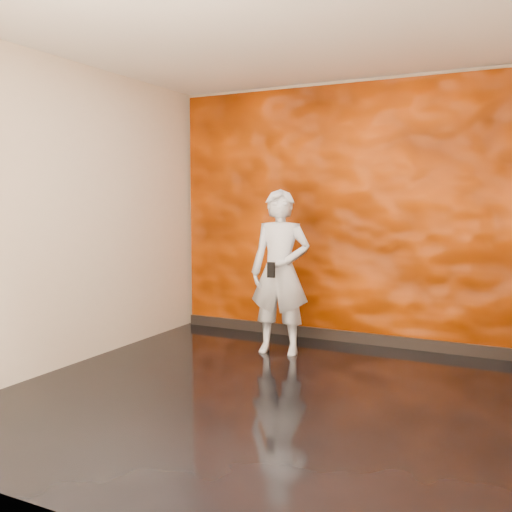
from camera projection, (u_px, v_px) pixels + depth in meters
name	position (u px, v px, depth m)	size (l,w,h in m)	color
room	(267.00, 218.00, 4.37)	(4.02, 4.02, 2.81)	black
feature_wall	(345.00, 215.00, 6.12)	(3.90, 0.06, 2.75)	#DA4700
baseboard	(342.00, 336.00, 6.21)	(3.90, 0.04, 0.12)	black
man	(280.00, 272.00, 5.68)	(0.60, 0.39, 1.64)	#9DA1AB
phone	(271.00, 270.00, 5.44)	(0.08, 0.02, 0.15)	black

